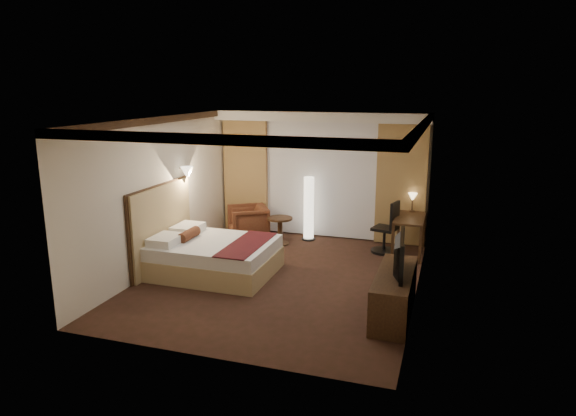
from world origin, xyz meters
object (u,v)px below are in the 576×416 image
(office_chair, at_px, (385,227))
(television, at_px, (394,252))
(desk, at_px, (409,235))
(dresser, at_px, (394,294))
(side_table, at_px, (280,231))
(floor_lamp, at_px, (309,208))
(armchair, at_px, (248,221))
(bed, at_px, (215,257))

(office_chair, relative_size, television, 1.01)
(desk, relative_size, dresser, 0.70)
(side_table, xyz_separation_m, floor_lamp, (0.48, 0.50, 0.40))
(armchair, relative_size, television, 0.78)
(television, bearing_deg, office_chair, 4.36)
(desk, bearing_deg, dresser, -89.01)
(armchair, xyz_separation_m, office_chair, (2.89, 0.02, 0.12))
(bed, xyz_separation_m, dresser, (3.18, -0.75, 0.03))
(floor_lamp, distance_m, television, 3.86)
(armchair, relative_size, office_chair, 0.77)
(desk, distance_m, television, 2.94)
(bed, xyz_separation_m, armchair, (-0.23, 2.07, 0.11))
(armchair, distance_m, office_chair, 2.89)
(armchair, xyz_separation_m, television, (3.37, -2.82, 0.54))
(armchair, distance_m, television, 4.43)
(side_table, distance_m, desk, 2.60)
(television, bearing_deg, bed, 71.31)
(office_chair, bearing_deg, bed, -126.59)
(bed, height_order, television, television)
(bed, distance_m, desk, 3.79)
(bed, bearing_deg, television, -13.32)
(bed, distance_m, office_chair, 3.39)
(dresser, bearing_deg, desk, 90.99)
(side_table, bearing_deg, armchair, 171.57)
(floor_lamp, height_order, office_chair, floor_lamp)
(desk, relative_size, television, 1.12)
(armchair, distance_m, side_table, 0.78)
(armchair, bearing_deg, dresser, 18.45)
(side_table, distance_m, television, 3.82)
(floor_lamp, bearing_deg, bed, -112.37)
(side_table, relative_size, floor_lamp, 0.42)
(bed, distance_m, television, 3.30)
(side_table, bearing_deg, bed, -105.26)
(dresser, xyz_separation_m, television, (-0.03, 0.00, 0.62))
(bed, relative_size, office_chair, 1.93)
(floor_lamp, height_order, television, floor_lamp)
(armchair, height_order, television, television)
(desk, xyz_separation_m, television, (0.02, -2.88, 0.57))
(side_table, bearing_deg, floor_lamp, 46.19)
(armchair, xyz_separation_m, desk, (3.35, 0.07, -0.03))
(dresser, bearing_deg, side_table, 134.34)
(bed, relative_size, dresser, 1.22)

